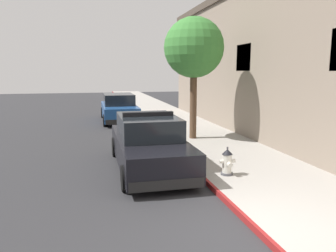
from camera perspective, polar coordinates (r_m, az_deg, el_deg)
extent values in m
cube|color=#2B2B2D|center=(15.24, -18.39, -2.19)|extent=(33.91, 60.00, 0.20)
cube|color=#9E9991|center=(15.80, 3.78, -0.70)|extent=(3.41, 60.00, 0.13)
cube|color=maroon|center=(15.39, -2.46, -0.97)|extent=(0.08, 60.00, 0.13)
cube|color=gray|center=(16.36, 24.98, 9.48)|extent=(7.54, 20.88, 6.20)
cube|color=black|center=(14.39, 13.00, 11.46)|extent=(0.06, 1.30, 1.10)
cube|color=black|center=(19.81, 5.44, 11.06)|extent=(0.06, 1.30, 1.10)
cube|color=black|center=(9.73, -3.31, -4.07)|extent=(1.84, 4.80, 0.76)
cube|color=black|center=(9.74, -3.50, 0.02)|extent=(1.64, 2.50, 0.60)
cube|color=black|center=(7.61, -0.23, -10.03)|extent=(1.76, 0.16, 0.24)
cube|color=black|center=(12.05, -5.20, -2.71)|extent=(1.76, 0.16, 0.24)
cylinder|color=black|center=(11.34, -9.06, -3.57)|extent=(0.22, 0.64, 0.64)
cylinder|color=black|center=(11.58, -0.53, -3.17)|extent=(0.22, 0.64, 0.64)
cylinder|color=black|center=(8.07, -7.29, -8.93)|extent=(0.22, 0.64, 0.64)
cylinder|color=black|center=(8.41, 4.57, -8.13)|extent=(0.22, 0.64, 0.64)
cube|color=black|center=(9.64, -3.47, 2.09)|extent=(1.48, 0.20, 0.12)
cube|color=red|center=(9.59, -5.53, 2.02)|extent=(0.44, 0.18, 0.11)
cube|color=#1E33E0|center=(9.71, -1.43, 2.15)|extent=(0.44, 0.18, 0.11)
cube|color=navy|center=(19.13, -8.46, 2.56)|extent=(1.84, 4.80, 0.76)
cube|color=black|center=(19.21, -8.55, 4.63)|extent=(1.64, 2.50, 0.60)
cube|color=black|center=(16.85, -7.78, 0.75)|extent=(1.76, 0.16, 0.24)
cube|color=black|center=(21.47, -8.96, 2.60)|extent=(1.76, 0.16, 0.24)
cylinder|color=black|center=(20.80, -11.20, 2.31)|extent=(0.22, 0.64, 0.64)
cylinder|color=black|center=(20.92, -6.48, 2.48)|extent=(0.22, 0.64, 0.64)
cylinder|color=black|center=(17.43, -10.79, 0.96)|extent=(0.22, 0.64, 0.64)
cylinder|color=black|center=(17.58, -5.19, 1.16)|extent=(0.22, 0.64, 0.64)
cylinder|color=#4C4C51|center=(9.01, 10.12, -8.09)|extent=(0.32, 0.32, 0.06)
cylinder|color=silver|center=(8.93, 10.18, -6.38)|extent=(0.24, 0.24, 0.50)
cone|color=black|center=(8.85, 10.24, -4.39)|extent=(0.28, 0.28, 0.14)
cylinder|color=#4C4C51|center=(8.83, 10.26, -3.76)|extent=(0.05, 0.05, 0.06)
cylinder|color=silver|center=(8.85, 9.17, -6.09)|extent=(0.10, 0.10, 0.10)
cylinder|color=silver|center=(8.99, 11.19, -5.92)|extent=(0.10, 0.10, 0.10)
cylinder|color=silver|center=(8.77, 10.64, -6.62)|extent=(0.13, 0.12, 0.13)
cylinder|color=brown|center=(13.43, 4.39, 3.81)|extent=(0.28, 0.28, 2.81)
sphere|color=#387A33|center=(13.39, 4.51, 13.39)|extent=(2.38, 2.38, 2.38)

